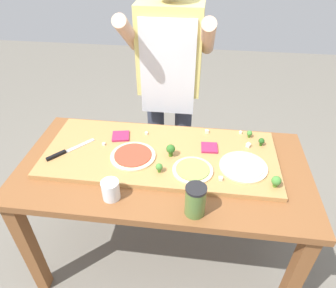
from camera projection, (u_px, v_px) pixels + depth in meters
name	position (u px, v px, depth m)	size (l,w,h in m)	color
ground_plane	(164.00, 251.00, 2.09)	(8.00, 8.00, 0.00)	#6B665B
prep_table	(164.00, 180.00, 1.68)	(1.53, 0.77, 0.78)	brown
cutting_board	(160.00, 154.00, 1.67)	(1.26, 0.53, 0.03)	#B27F47
chefs_knife	(64.00, 152.00, 1.65)	(0.20, 0.23, 0.02)	#B7BABF
pizza_whole_tomato_red	(133.00, 156.00, 1.62)	(0.24, 0.24, 0.02)	beige
pizza_whole_pesto_green	(193.00, 170.00, 1.53)	(0.21, 0.21, 0.02)	beige
pizza_whole_white_garlic	(243.00, 166.00, 1.55)	(0.25, 0.25, 0.02)	beige
pizza_slice_center	(209.00, 148.00, 1.68)	(0.09, 0.09, 0.01)	#9E234C
pizza_slice_far_left	(121.00, 136.00, 1.77)	(0.10, 0.10, 0.01)	#9E234C
broccoli_floret_back_right	(261.00, 141.00, 1.69)	(0.03, 0.03, 0.05)	#2C5915
broccoli_floret_center_left	(159.00, 167.00, 1.51)	(0.04, 0.04, 0.05)	#487A23
broccoli_floret_front_left	(276.00, 181.00, 1.43)	(0.05, 0.05, 0.06)	#487A23
broccoli_floret_back_left	(249.00, 133.00, 1.75)	(0.03, 0.03, 0.04)	#487A23
broccoli_floret_front_right	(171.00, 149.00, 1.61)	(0.05, 0.05, 0.07)	#366618
cheese_crumble_a	(240.00, 132.00, 1.80)	(0.01, 0.01, 0.01)	white
cheese_crumble_b	(104.00, 144.00, 1.70)	(0.01, 0.01, 0.01)	white
cheese_crumble_c	(207.00, 131.00, 1.80)	(0.02, 0.02, 0.02)	silver
cheese_crumble_d	(248.00, 145.00, 1.69)	(0.02, 0.02, 0.02)	silver
cheese_crumble_e	(146.00, 133.00, 1.79)	(0.01, 0.01, 0.01)	silver
cheese_crumble_f	(221.00, 179.00, 1.48)	(0.02, 0.02, 0.02)	silver
flour_cup	(111.00, 191.00, 1.40)	(0.08, 0.08, 0.10)	white
sauce_jar	(195.00, 200.00, 1.31)	(0.09, 0.09, 0.15)	#517033
cook_center	(169.00, 77.00, 1.99)	(0.54, 0.39, 1.67)	#333847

